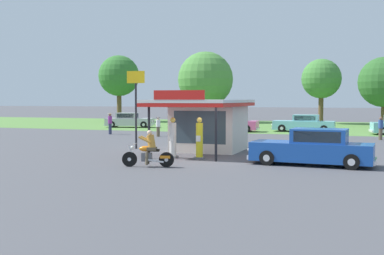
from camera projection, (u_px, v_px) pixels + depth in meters
The scene contains 18 objects.
ground_plane at pixel (209, 160), 23.03m from camera, with size 300.00×300.00×0.00m, color #4C4C51.
grass_verge_strip at pixel (293, 126), 51.30m from camera, with size 120.00×24.00×0.01m, color #56843D.
service_station_kiosk at pixel (208, 121), 26.81m from camera, with size 4.30×6.93×3.31m.
gas_pump_nearside at pixel (173, 139), 23.76m from camera, with size 0.44×0.44×2.00m.
gas_pump_offside at pixel (199, 140), 23.31m from camera, with size 0.44×0.44×2.02m.
motorcycle_with_rider at pixel (149, 152), 20.58m from camera, with size 2.20×0.79×1.58m.
featured_classic_sedan at pixel (313, 149), 21.11m from camera, with size 5.48×2.11×1.61m.
parked_car_back_row_left at pixel (304, 124), 42.83m from camera, with size 5.54×2.04×1.52m.
parked_car_back_row_centre at pixel (230, 124), 43.32m from camera, with size 5.26×2.13×1.50m.
parked_car_back_row_far_right at pixel (129, 121), 49.58m from camera, with size 5.24×2.77×1.50m.
bystander_leaning_by_kiosk at pixel (110, 123), 39.82m from camera, with size 0.38×0.38×1.74m.
bystander_standing_back_lot at pixel (381, 128), 34.32m from camera, with size 0.34×0.34×1.63m.
bystander_admiring_sedan at pixel (158, 126), 37.38m from camera, with size 0.34×0.34×1.49m.
tree_oak_left at pixel (119, 76), 62.53m from camera, with size 5.27×5.27×8.57m.
tree_oak_right at pixel (384, 82), 52.42m from camera, with size 5.46×5.46×7.49m.
tree_oak_centre at pixel (321, 79), 56.88m from camera, with size 4.65×4.65×7.64m.
tree_oak_distant_spare at pixel (205, 79), 60.74m from camera, with size 6.95×6.95×8.88m.
roadside_pole_sign at pixel (136, 96), 28.01m from camera, with size 1.10×0.12×4.52m.
Camera 1 is at (6.76, -21.89, 2.89)m, focal length 45.21 mm.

